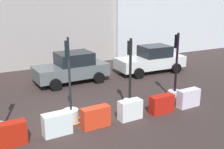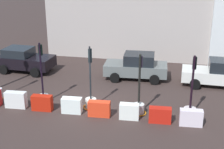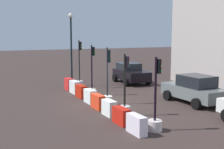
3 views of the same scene
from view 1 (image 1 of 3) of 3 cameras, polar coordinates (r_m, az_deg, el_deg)
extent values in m
plane|color=#362926|center=(11.61, -8.75, -9.33)|extent=(120.00, 120.00, 0.00)
cylinder|color=silver|center=(11.49, -8.21, -8.16)|extent=(0.59, 0.59, 0.51)
cylinder|color=black|center=(10.91, -8.56, -0.03)|extent=(0.09, 0.09, 2.87)
cube|color=black|center=(10.80, -9.04, 4.82)|extent=(0.16, 0.16, 0.73)
sphere|color=red|center=(10.83, -9.29, 6.15)|extent=(0.09, 0.09, 0.09)
sphere|color=orange|center=(10.87, -9.23, 4.89)|extent=(0.09, 0.09, 0.09)
sphere|color=green|center=(10.92, -9.18, 3.64)|extent=(0.09, 0.09, 0.09)
torus|color=orange|center=(11.59, -8.17, -9.16)|extent=(0.85, 0.85, 0.06)
cylinder|color=silver|center=(12.34, 3.56, -6.24)|extent=(0.59, 0.59, 0.52)
cylinder|color=black|center=(11.83, 3.70, 0.91)|extent=(0.11, 0.11, 2.66)
cube|color=black|center=(11.74, 3.59, 5.37)|extent=(0.19, 0.17, 0.58)
sphere|color=red|center=(11.78, 3.48, 6.37)|extent=(0.10, 0.10, 0.10)
sphere|color=orange|center=(11.81, 3.46, 5.45)|extent=(0.10, 0.10, 0.10)
sphere|color=green|center=(11.85, 3.44, 4.53)|extent=(0.10, 0.10, 0.10)
torus|color=orange|center=(12.43, 3.54, -7.22)|extent=(0.81, 0.81, 0.06)
cylinder|color=beige|center=(13.89, 12.44, -4.14)|extent=(0.64, 0.64, 0.47)
cylinder|color=black|center=(13.42, 12.85, 2.33)|extent=(0.11, 0.11, 2.75)
cube|color=black|center=(13.34, 12.87, 6.51)|extent=(0.19, 0.18, 0.62)
sphere|color=red|center=(13.39, 12.76, 7.44)|extent=(0.10, 0.10, 0.10)
sphere|color=orange|center=(13.42, 12.71, 6.57)|extent=(0.10, 0.10, 0.10)
sphere|color=green|center=(13.45, 12.66, 5.71)|extent=(0.10, 0.10, 0.10)
cube|color=#B71E0D|center=(10.24, -19.83, -11.22)|extent=(1.10, 0.48, 0.83)
cube|color=white|center=(10.53, -10.98, -9.73)|extent=(1.05, 0.51, 0.82)
cube|color=red|center=(10.91, -3.31, -8.55)|extent=(1.14, 0.46, 0.81)
cube|color=white|center=(11.57, 3.66, -7.07)|extent=(0.99, 0.49, 0.80)
cube|color=red|center=(12.32, 9.95, -5.87)|extent=(1.10, 0.48, 0.78)
cube|color=silver|center=(13.20, 15.09, -4.60)|extent=(1.10, 0.46, 0.81)
cube|color=slate|center=(16.31, -8.22, 0.75)|extent=(4.21, 2.01, 0.71)
cube|color=black|center=(16.22, -7.61, 3.23)|extent=(2.03, 1.67, 0.69)
cylinder|color=black|center=(15.14, -11.27, -2.03)|extent=(0.65, 0.31, 0.63)
cylinder|color=black|center=(16.87, -13.41, -0.27)|extent=(0.65, 0.31, 0.63)
cylinder|color=black|center=(16.09, -2.68, -0.64)|extent=(0.65, 0.31, 0.63)
cylinder|color=black|center=(17.73, -5.52, 0.89)|extent=(0.65, 0.31, 0.63)
cube|color=silver|center=(18.36, 7.69, 2.48)|extent=(4.48, 1.81, 0.69)
cube|color=black|center=(18.39, 8.61, 4.68)|extent=(1.87, 1.53, 0.69)
cylinder|color=black|center=(17.00, 5.40, 0.25)|extent=(0.65, 0.30, 0.64)
cylinder|color=black|center=(18.51, 2.56, 1.62)|extent=(0.65, 0.30, 0.64)
cylinder|color=black|center=(18.53, 12.74, 1.25)|extent=(0.65, 0.30, 0.64)
cylinder|color=black|center=(19.92, 9.57, 2.46)|extent=(0.65, 0.30, 0.64)
camera|label=2|loc=(9.36, 100.40, 13.33)|focal=50.89mm
camera|label=3|loc=(19.08, 53.69, 7.38)|focal=46.74mm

